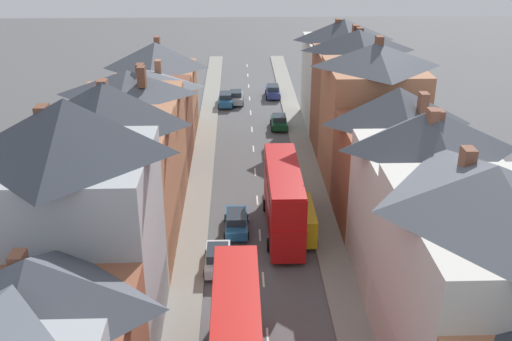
# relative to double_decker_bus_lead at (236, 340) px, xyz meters

# --- Properties ---
(pavement_left) EXTENTS (2.20, 104.00, 0.14)m
(pavement_left) POSITION_rel_double_decker_bus_lead_xyz_m (-3.29, 23.52, -2.75)
(pavement_left) COLOR gray
(pavement_left) RESTS_ON ground
(pavement_right) EXTENTS (2.20, 104.00, 0.14)m
(pavement_right) POSITION_rel_double_decker_bus_lead_xyz_m (6.91, 23.52, -2.75)
(pavement_right) COLOR gray
(pavement_right) RESTS_ON ground
(centre_line_dashes) EXTENTS (0.14, 97.80, 0.01)m
(centre_line_dashes) POSITION_rel_double_decker_bus_lead_xyz_m (1.81, 21.52, -2.81)
(centre_line_dashes) COLOR silver
(centre_line_dashes) RESTS_ON ground
(terrace_row_left) EXTENTS (8.00, 70.32, 14.47)m
(terrace_row_left) POSITION_rel_double_decker_bus_lead_xyz_m (-8.38, 6.47, 3.09)
(terrace_row_left) COLOR brown
(terrace_row_left) RESTS_ON ground
(terrace_row_right) EXTENTS (8.00, 73.93, 13.20)m
(terrace_row_right) POSITION_rel_double_decker_bus_lead_xyz_m (11.99, 10.43, 3.01)
(terrace_row_right) COLOR #ADB2B7
(terrace_row_right) RESTS_ON ground
(double_decker_bus_lead) EXTENTS (2.74, 10.80, 5.30)m
(double_decker_bus_lead) POSITION_rel_double_decker_bus_lead_xyz_m (0.00, 0.00, 0.00)
(double_decker_bus_lead) COLOR red
(double_decker_bus_lead) RESTS_ON ground
(double_decker_bus_mid_street) EXTENTS (2.74, 10.80, 5.30)m
(double_decker_bus_mid_street) POSITION_rel_double_decker_bus_lead_xyz_m (3.60, 16.21, 0.00)
(double_decker_bus_mid_street) COLOR red
(double_decker_bus_mid_street) RESTS_ON ground
(car_near_blue) EXTENTS (1.90, 4.34, 1.66)m
(car_near_blue) POSITION_rel_double_decker_bus_lead_xyz_m (4.91, 52.02, -1.98)
(car_near_blue) COLOR navy
(car_near_blue) RESTS_ON ground
(car_near_silver) EXTENTS (1.90, 4.11, 1.60)m
(car_near_silver) POSITION_rel_double_decker_bus_lead_xyz_m (-1.29, 11.08, -2.01)
(car_near_silver) COLOR silver
(car_near_silver) RESTS_ON ground
(car_parked_left_a) EXTENTS (1.90, 4.54, 1.62)m
(car_parked_left_a) POSITION_rel_double_decker_bus_lead_xyz_m (0.01, 16.29, -2.00)
(car_parked_left_a) COLOR #236093
(car_parked_left_a) RESTS_ON ground
(car_parked_right_a) EXTENTS (1.90, 4.19, 1.68)m
(car_parked_right_a) POSITION_rel_double_decker_bus_lead_xyz_m (0.01, 49.41, -1.97)
(car_parked_right_a) COLOR #B7BABF
(car_parked_right_a) RESTS_ON ground
(car_parked_left_b) EXTENTS (1.90, 4.48, 1.71)m
(car_parked_left_b) POSITION_rel_double_decker_bus_lead_xyz_m (-1.29, 48.54, -1.96)
(car_parked_left_b) COLOR #236093
(car_parked_left_b) RESTS_ON ground
(car_mid_white) EXTENTS (1.90, 3.89, 1.60)m
(car_mid_white) POSITION_rel_double_decker_bus_lead_xyz_m (4.91, 39.78, -2.01)
(car_mid_white) COLOR #144728
(car_mid_white) RESTS_ON ground
(delivery_van) EXTENTS (2.20, 5.20, 2.41)m
(delivery_van) POSITION_rel_double_decker_bus_lead_xyz_m (4.91, 15.44, -1.48)
(delivery_van) COLOR yellow
(delivery_van) RESTS_ON ground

